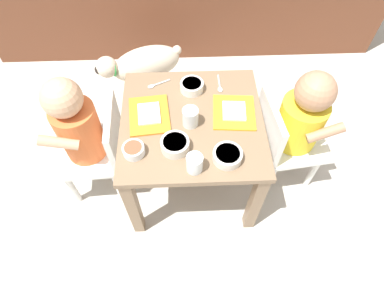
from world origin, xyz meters
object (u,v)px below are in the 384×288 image
dining_table (192,133)px  food_tray_right (234,112)px  seated_child_right (299,120)px  water_cup_left (190,118)px  water_cup_right (193,164)px  food_tray_left (149,115)px  veggie_bowl_near (175,145)px  dog (143,65)px  seated_child_left (81,129)px  cereal_bowl_right_side (134,150)px  cereal_bowl_left_side (192,86)px  spoon_by_left_tray (157,84)px  spoon_by_right_tray (220,85)px  veggie_bowl_far (227,156)px

dining_table → food_tray_right: 0.19m
seated_child_right → water_cup_left: bearing=-173.5°
water_cup_right → food_tray_left: bearing=123.1°
veggie_bowl_near → dog: bearing=104.1°
food_tray_right → seated_child_left: bearing=-178.5°
water_cup_left → cereal_bowl_right_side: (-0.20, -0.12, -0.01)m
seated_child_left → veggie_bowl_near: (0.37, -0.14, 0.07)m
dog → water_cup_left: 0.70m
dining_table → seated_child_left: 0.44m
cereal_bowl_left_side → spoon_by_left_tray: cereal_bowl_left_side is taller
seated_child_left → dog: 0.63m
seated_child_left → cereal_bowl_left_side: 0.47m
seated_child_left → spoon_by_right_tray: bearing=16.6°
seated_child_right → veggie_bowl_far: 0.39m
dog → food_tray_left: food_tray_left is taller
water_cup_right → veggie_bowl_far: (0.12, 0.04, -0.01)m
dining_table → cereal_bowl_right_side: cereal_bowl_right_side is taller
water_cup_right → veggie_bowl_near: size_ratio=0.67×
food_tray_right → spoon_by_left_tray: size_ratio=1.94×
veggie_bowl_near → dining_table: bearing=62.9°
dining_table → spoon_by_right_tray: 0.23m
seated_child_left → cereal_bowl_left_side: bearing=18.5°
dining_table → dog: dining_table is taller
seated_child_left → dog: size_ratio=1.40×
veggie_bowl_far → water_cup_right: bearing=-163.4°
food_tray_right → cereal_bowl_right_side: cereal_bowl_right_side is taller
veggie_bowl_near → spoon_by_right_tray: (0.19, 0.31, -0.02)m
water_cup_right → cereal_bowl_left_side: size_ratio=0.72×
dog → food_tray_right: 0.73m
water_cup_right → water_cup_left: bearing=90.7°
veggie_bowl_far → veggie_bowl_near: bearing=163.9°
dining_table → spoon_by_right_tray: bearing=55.9°
veggie_bowl_near → food_tray_right: bearing=34.3°
food_tray_left → spoon_by_right_tray: food_tray_left is taller
water_cup_right → spoon_by_right_tray: (0.13, 0.39, -0.03)m
dog → spoon_by_left_tray: (0.11, -0.39, 0.23)m
dog → veggie_bowl_far: bearing=-64.9°
dog → veggie_bowl_near: (0.18, -0.71, 0.25)m
dog → food_tray_left: bearing=-81.7°
seated_child_left → cereal_bowl_left_side: size_ratio=6.91×
seated_child_left → veggie_bowl_far: size_ratio=6.35×
water_cup_left → spoon_by_right_tray: bearing=56.9°
cereal_bowl_right_side → dog: bearing=92.7°
seated_child_right → spoon_by_right_tray: 0.35m
water_cup_left → water_cup_right: (0.00, -0.20, -0.00)m
cereal_bowl_right_side → spoon_by_left_tray: (0.07, 0.34, -0.02)m
dining_table → cereal_bowl_left_side: cereal_bowl_left_side is taller
cereal_bowl_left_side → cereal_bowl_right_side: 0.37m
seated_child_left → spoon_by_left_tray: 0.35m
food_tray_left → water_cup_left: bearing=-16.3°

